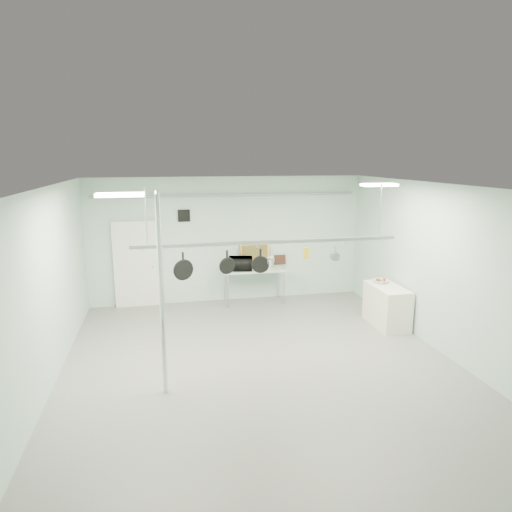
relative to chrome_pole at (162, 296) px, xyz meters
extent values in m
plane|color=gray|center=(1.70, 0.60, -1.60)|extent=(8.00, 8.00, 0.00)
cube|color=silver|center=(1.70, 0.60, 1.59)|extent=(7.00, 8.00, 0.02)
cube|color=#ABCDC0|center=(1.70, 4.59, 0.00)|extent=(7.00, 0.02, 3.20)
cube|color=#ABCDC0|center=(5.19, 0.60, 0.00)|extent=(0.02, 8.00, 3.20)
cube|color=silver|center=(-0.60, 4.54, -0.55)|extent=(1.10, 0.10, 2.20)
cube|color=black|center=(0.60, 4.57, 0.65)|extent=(0.30, 0.04, 0.30)
cylinder|color=gray|center=(1.70, 4.50, 1.15)|extent=(6.60, 0.07, 0.07)
cylinder|color=silver|center=(0.00, 0.00, 0.00)|extent=(0.08, 0.08, 3.20)
cube|color=#9FBBA9|center=(2.30, 4.20, -0.72)|extent=(1.60, 0.70, 0.05)
cylinder|color=#B7B7BC|center=(1.58, 3.92, -1.17)|extent=(0.04, 0.04, 0.86)
cylinder|color=#B7B7BC|center=(1.58, 4.48, -1.17)|extent=(0.04, 0.04, 0.86)
cylinder|color=#B7B7BC|center=(3.02, 3.92, -1.17)|extent=(0.04, 0.04, 0.86)
cylinder|color=#B7B7BC|center=(3.02, 4.48, -1.17)|extent=(0.04, 0.04, 0.86)
cube|color=silver|center=(4.85, 2.00, -1.15)|extent=(0.60, 1.20, 0.90)
cube|color=#B7B7BC|center=(1.90, 0.90, 0.60)|extent=(4.80, 0.06, 0.06)
cylinder|color=#B7B7BC|center=(-0.20, 0.90, 1.10)|extent=(0.02, 0.02, 0.94)
cylinder|color=#B7B7BC|center=(4.00, 0.90, 1.10)|extent=(0.02, 0.02, 0.94)
cube|color=white|center=(-0.50, -0.20, 1.56)|extent=(0.65, 0.30, 0.05)
cube|color=white|center=(4.10, 1.20, 1.56)|extent=(0.65, 0.30, 0.05)
imported|color=black|center=(1.94, 4.11, -0.53)|extent=(0.66, 0.51, 0.33)
cylinder|color=white|center=(2.65, 4.19, -0.59)|extent=(0.20, 0.20, 0.22)
cube|color=gold|center=(2.38, 4.50, -0.41)|extent=(0.79, 0.18, 0.58)
cube|color=black|center=(3.06, 4.50, -0.57)|extent=(0.30, 0.10, 0.25)
imported|color=silver|center=(4.81, 2.29, -0.66)|extent=(0.41, 0.41, 0.08)
camera|label=1|loc=(0.05, -6.82, 2.08)|focal=32.00mm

